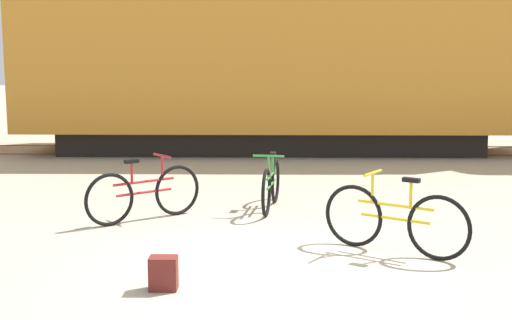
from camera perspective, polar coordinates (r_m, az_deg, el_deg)
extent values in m
plane|color=#B2A893|center=(8.06, 1.30, -8.40)|extent=(80.00, 80.00, 0.00)
cube|color=black|center=(16.96, 1.14, 1.68)|extent=(9.64, 2.24, 0.55)
cube|color=#C67F28|center=(16.83, 1.17, 8.74)|extent=(11.47, 2.99, 3.62)
cube|color=#4C4238|center=(16.29, 1.15, 0.44)|extent=(49.02, 0.07, 0.01)
cube|color=#4C4238|center=(17.71, 1.14, 1.12)|extent=(49.02, 0.07, 0.01)
torus|color=black|center=(8.79, 7.80, -4.44)|extent=(0.67, 0.46, 0.76)
torus|color=black|center=(8.39, 14.43, -5.29)|extent=(0.67, 0.46, 0.76)
cylinder|color=gold|center=(8.53, 11.07, -3.58)|extent=(0.81, 0.55, 0.04)
cylinder|color=gold|center=(8.56, 11.04, -4.63)|extent=(0.74, 0.50, 0.04)
cylinder|color=gold|center=(8.43, 12.28, -2.65)|extent=(0.04, 0.04, 0.32)
cube|color=black|center=(8.40, 12.32, -1.57)|extent=(0.21, 0.18, 0.05)
cylinder|color=gold|center=(8.61, 9.30, -2.20)|extent=(0.04, 0.04, 0.36)
cylinder|color=gold|center=(8.58, 9.33, -1.03)|extent=(0.28, 0.40, 0.03)
torus|color=black|center=(10.25, 0.83, -2.63)|extent=(0.15, 0.70, 0.70)
torus|color=black|center=(11.20, 1.56, -1.66)|extent=(0.15, 0.70, 0.70)
cylinder|color=#338C38|center=(10.69, 1.21, -1.18)|extent=(0.16, 0.85, 0.04)
cylinder|color=#338C38|center=(10.72, 1.21, -1.95)|extent=(0.15, 0.77, 0.04)
cylinder|color=#338C38|center=(10.83, 1.34, -0.27)|extent=(0.04, 0.04, 0.29)
cube|color=black|center=(10.81, 1.34, 0.49)|extent=(0.11, 0.21, 0.05)
cylinder|color=#338C38|center=(10.40, 1.01, -0.56)|extent=(0.04, 0.04, 0.32)
cylinder|color=#338C38|center=(10.38, 1.01, 0.32)|extent=(0.46, 0.10, 0.03)
torus|color=black|center=(10.40, -6.31, -2.42)|extent=(0.60, 0.50, 0.73)
torus|color=black|center=(9.90, -11.65, -3.13)|extent=(0.60, 0.50, 0.73)
cylinder|color=#A31E23|center=(10.11, -8.94, -1.72)|extent=(0.76, 0.62, 0.04)
cylinder|color=#A31E23|center=(10.13, -8.92, -2.58)|extent=(0.70, 0.57, 0.04)
cylinder|color=#A31E23|center=(9.99, -9.91, -0.97)|extent=(0.04, 0.04, 0.31)
cube|color=black|center=(9.97, -9.93, -0.10)|extent=(0.21, 0.19, 0.05)
cylinder|color=#A31E23|center=(10.22, -7.51, -0.60)|extent=(0.04, 0.04, 0.34)
cylinder|color=#A31E23|center=(10.19, -7.53, 0.35)|extent=(0.31, 0.38, 0.03)
cube|color=maroon|center=(7.28, -7.42, -8.98)|extent=(0.28, 0.20, 0.34)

